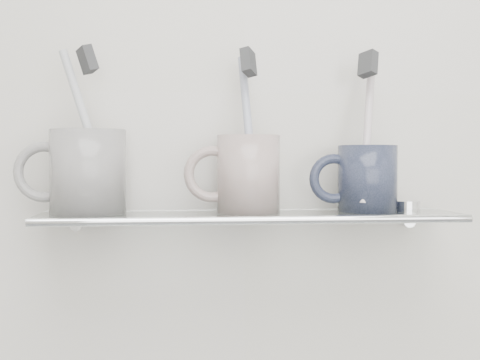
{
  "coord_description": "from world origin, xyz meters",
  "views": [
    {
      "loc": [
        -0.1,
        0.24,
        1.16
      ],
      "look_at": [
        -0.01,
        1.04,
        1.14
      ],
      "focal_mm": 50.0,
      "sensor_mm": 36.0,
      "label": 1
    }
  ],
  "objects": [
    {
      "name": "mug_right",
      "position": [
        0.15,
        1.04,
        1.14
      ],
      "size": [
        0.09,
        0.09,
        0.08
      ],
      "primitive_type": "cylinder",
      "rotation": [
        0.0,
        0.0,
        -0.31
      ],
      "color": "black",
      "rests_on": "shelf_glass"
    },
    {
      "name": "wall_back",
      "position": [
        0.0,
        1.1,
        1.25
      ],
      "size": [
        2.5,
        0.0,
        2.5
      ],
      "primitive_type": "plane",
      "rotation": [
        1.57,
        0.0,
        0.0
      ],
      "color": "beige",
      "rests_on": "ground"
    },
    {
      "name": "bracket_left",
      "position": [
        -0.21,
        1.09,
        1.09
      ],
      "size": [
        0.02,
        0.03,
        0.02
      ],
      "primitive_type": "cylinder",
      "rotation": [
        1.57,
        0.0,
        0.0
      ],
      "color": "silver",
      "rests_on": "wall_back"
    },
    {
      "name": "chrome_cap",
      "position": [
        0.2,
        1.04,
        1.11
      ],
      "size": [
        0.03,
        0.03,
        0.01
      ],
      "primitive_type": "cylinder",
      "color": "silver",
      "rests_on": "shelf_glass"
    },
    {
      "name": "mug_left",
      "position": [
        -0.19,
        1.04,
        1.15
      ],
      "size": [
        0.11,
        0.11,
        0.1
      ],
      "primitive_type": "cylinder",
      "rotation": [
        0.0,
        0.0,
        -0.24
      ],
      "color": "silver",
      "rests_on": "shelf_glass"
    },
    {
      "name": "mug_center",
      "position": [
        -0.0,
        1.04,
        1.15
      ],
      "size": [
        0.09,
        0.09,
        0.09
      ],
      "primitive_type": "cylinder",
      "rotation": [
        0.0,
        0.0,
        -0.22
      ],
      "color": "white",
      "rests_on": "shelf_glass"
    },
    {
      "name": "bristles_right",
      "position": [
        0.15,
        1.04,
        1.28
      ],
      "size": [
        0.03,
        0.03,
        0.04
      ],
      "primitive_type": "cube",
      "rotation": [
        -0.19,
        0.3,
        0.55
      ],
      "color": "#323334",
      "rests_on": "toothbrush_right"
    },
    {
      "name": "mug_right_handle",
      "position": [
        0.1,
        1.04,
        1.14
      ],
      "size": [
        0.06,
        0.01,
        0.06
      ],
      "primitive_type": "torus",
      "rotation": [
        1.57,
        0.0,
        0.0
      ],
      "color": "black",
      "rests_on": "mug_right"
    },
    {
      "name": "bracket_right",
      "position": [
        0.21,
        1.09,
        1.09
      ],
      "size": [
        0.02,
        0.03,
        0.02
      ],
      "primitive_type": "cylinder",
      "rotation": [
        1.57,
        0.0,
        0.0
      ],
      "color": "silver",
      "rests_on": "wall_back"
    },
    {
      "name": "toothbrush_left",
      "position": [
        -0.19,
        1.04,
        1.2
      ],
      "size": [
        0.07,
        0.02,
        0.19
      ],
      "primitive_type": "cylinder",
      "rotation": [
        -0.18,
        -0.25,
        0.54
      ],
      "color": "silver",
      "rests_on": "mug_left"
    },
    {
      "name": "shelf_rail",
      "position": [
        0.0,
        0.98,
        1.1
      ],
      "size": [
        0.5,
        0.01,
        0.01
      ],
      "primitive_type": "cylinder",
      "rotation": [
        0.0,
        1.57,
        0.0
      ],
      "color": "silver",
      "rests_on": "shelf_glass"
    },
    {
      "name": "toothbrush_center",
      "position": [
        -0.0,
        1.04,
        1.2
      ],
      "size": [
        0.02,
        0.07,
        0.18
      ],
      "primitive_type": "cylinder",
      "rotation": [
        -0.27,
        -0.2,
        -0.46
      ],
      "color": "#8991B1",
      "rests_on": "mug_center"
    },
    {
      "name": "bristles_left",
      "position": [
        -0.19,
        1.04,
        1.28
      ],
      "size": [
        0.03,
        0.03,
        0.04
      ],
      "primitive_type": "cube",
      "rotation": [
        -0.18,
        -0.25,
        0.54
      ],
      "color": "#323334",
      "rests_on": "toothbrush_left"
    },
    {
      "name": "bristles_center",
      "position": [
        -0.0,
        1.04,
        1.28
      ],
      "size": [
        0.02,
        0.03,
        0.04
      ],
      "primitive_type": "cube",
      "rotation": [
        -0.27,
        -0.2,
        -0.46
      ],
      "color": "#323334",
      "rests_on": "toothbrush_center"
    },
    {
      "name": "mug_center_handle",
      "position": [
        -0.05,
        1.04,
        1.15
      ],
      "size": [
        0.07,
        0.01,
        0.07
      ],
      "primitive_type": "torus",
      "rotation": [
        1.57,
        0.0,
        0.0
      ],
      "color": "white",
      "rests_on": "mug_center"
    },
    {
      "name": "shelf_glass",
      "position": [
        0.0,
        1.04,
        1.1
      ],
      "size": [
        0.5,
        0.12,
        0.01
      ],
      "primitive_type": "cube",
      "color": "silver",
      "rests_on": "wall_back"
    },
    {
      "name": "mug_left_handle",
      "position": [
        -0.24,
        1.04,
        1.15
      ],
      "size": [
        0.07,
        0.01,
        0.07
      ],
      "primitive_type": "torus",
      "rotation": [
        1.57,
        0.0,
        0.0
      ],
      "color": "silver",
      "rests_on": "mug_left"
    },
    {
      "name": "toothbrush_right",
      "position": [
        0.15,
        1.04,
        1.2
      ],
      "size": [
        0.04,
        0.07,
        0.18
      ],
      "primitive_type": "cylinder",
      "rotation": [
        -0.19,
        0.3,
        0.55
      ],
      "color": "beige",
      "rests_on": "mug_right"
    }
  ]
}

